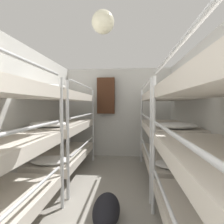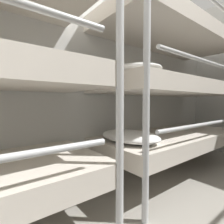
{
  "view_description": "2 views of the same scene",
  "coord_description": "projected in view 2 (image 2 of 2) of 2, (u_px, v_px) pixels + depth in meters",
  "views": [
    {
      "loc": [
        0.27,
        0.18,
        1.33
      ],
      "look_at": [
        -0.08,
        3.91,
        1.18
      ],
      "focal_mm": 28.0,
      "sensor_mm": 36.0,
      "label": 1
    },
    {
      "loc": [
        0.15,
        1.69,
        0.77
      ],
      "look_at": [
        -0.79,
        2.43,
        0.71
      ],
      "focal_mm": 28.0,
      "sensor_mm": 36.0,
      "label": 2
    }
  ],
  "objects": [
    {
      "name": "wall_left",
      "position": [
        65.0,
        62.0,
        1.55
      ],
      "size": [
        0.06,
        4.79,
        2.26
      ],
      "color": "silver",
      "rests_on": "ground_plane"
    },
    {
      "name": "bunk_stack_left_far",
      "position": [
        170.0,
        87.0,
        1.85
      ],
      "size": [
        0.77,
        1.78,
        1.71
      ],
      "color": "silver",
      "rests_on": "ground_plane"
    }
  ]
}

